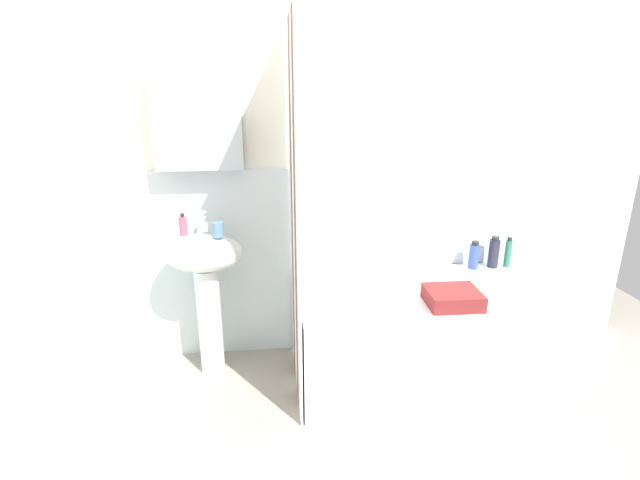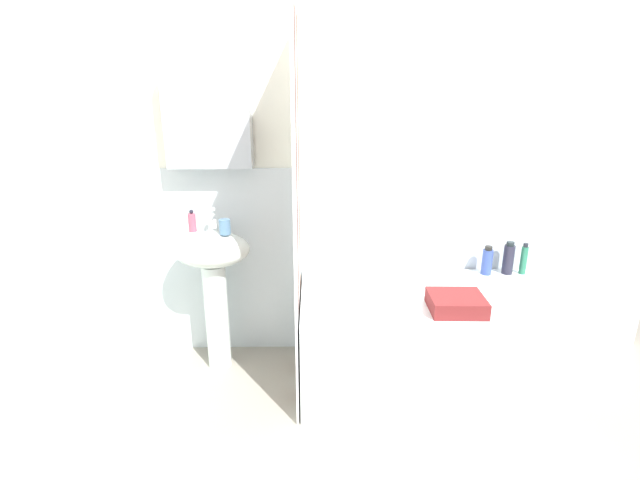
{
  "view_description": "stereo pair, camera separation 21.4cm",
  "coord_description": "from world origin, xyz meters",
  "px_view_note": "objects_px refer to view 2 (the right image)",
  "views": [
    {
      "loc": [
        -0.58,
        -1.51,
        1.65
      ],
      "look_at": [
        -0.33,
        0.69,
        0.93
      ],
      "focal_mm": 26.2,
      "sensor_mm": 36.0,
      "label": 1
    },
    {
      "loc": [
        -0.37,
        -1.52,
        1.65
      ],
      "look_at": [
        -0.33,
        0.69,
        0.93
      ],
      "focal_mm": 26.2,
      "sensor_mm": 36.0,
      "label": 2
    }
  ],
  "objects_px": {
    "soap_dispenser": "(192,222)",
    "sink": "(213,270)",
    "lotion_bottle": "(508,259)",
    "towel_folded": "(456,303)",
    "body_wash_bottle": "(524,259)",
    "toothbrush_cup": "(225,227)",
    "conditioner_bottle": "(487,261)",
    "bathtub": "(429,339)"
  },
  "relations": [
    {
      "from": "sink",
      "to": "towel_folded",
      "type": "bearing_deg",
      "value": -16.14
    },
    {
      "from": "toothbrush_cup",
      "to": "towel_folded",
      "type": "relative_size",
      "value": 0.31
    },
    {
      "from": "sink",
      "to": "bathtub",
      "type": "bearing_deg",
      "value": -8.46
    },
    {
      "from": "sink",
      "to": "soap_dispenser",
      "type": "xyz_separation_m",
      "value": [
        -0.11,
        0.03,
        0.29
      ]
    },
    {
      "from": "bathtub",
      "to": "soap_dispenser",
      "type": "bearing_deg",
      "value": 170.97
    },
    {
      "from": "bathtub",
      "to": "toothbrush_cup",
      "type": "bearing_deg",
      "value": 172.0
    },
    {
      "from": "towel_folded",
      "to": "soap_dispenser",
      "type": "bearing_deg",
      "value": 163.92
    },
    {
      "from": "sink",
      "to": "bathtub",
      "type": "relative_size",
      "value": 0.59
    },
    {
      "from": "sink",
      "to": "conditioner_bottle",
      "type": "relative_size",
      "value": 4.78
    },
    {
      "from": "toothbrush_cup",
      "to": "towel_folded",
      "type": "distance_m",
      "value": 1.32
    },
    {
      "from": "toothbrush_cup",
      "to": "conditioner_bottle",
      "type": "relative_size",
      "value": 0.47
    },
    {
      "from": "bathtub",
      "to": "body_wash_bottle",
      "type": "relative_size",
      "value": 7.4
    },
    {
      "from": "sink",
      "to": "soap_dispenser",
      "type": "distance_m",
      "value": 0.31
    },
    {
      "from": "bathtub",
      "to": "body_wash_bottle",
      "type": "xyz_separation_m",
      "value": [
        0.63,
        0.3,
        0.37
      ]
    },
    {
      "from": "body_wash_bottle",
      "to": "conditioner_bottle",
      "type": "distance_m",
      "value": 0.23
    },
    {
      "from": "lotion_bottle",
      "to": "towel_folded",
      "type": "xyz_separation_m",
      "value": [
        -0.46,
        -0.5,
        -0.06
      ]
    },
    {
      "from": "lotion_bottle",
      "to": "body_wash_bottle",
      "type": "bearing_deg",
      "value": -1.9
    },
    {
      "from": "body_wash_bottle",
      "to": "towel_folded",
      "type": "distance_m",
      "value": 0.75
    },
    {
      "from": "towel_folded",
      "to": "conditioner_bottle",
      "type": "bearing_deg",
      "value": 56.18
    },
    {
      "from": "bathtub",
      "to": "conditioner_bottle",
      "type": "xyz_separation_m",
      "value": [
        0.4,
        0.3,
        0.36
      ]
    },
    {
      "from": "soap_dispenser",
      "to": "sink",
      "type": "bearing_deg",
      "value": -15.41
    },
    {
      "from": "lotion_bottle",
      "to": "sink",
      "type": "bearing_deg",
      "value": -176.22
    },
    {
      "from": "soap_dispenser",
      "to": "towel_folded",
      "type": "distance_m",
      "value": 1.52
    },
    {
      "from": "body_wash_bottle",
      "to": "towel_folded",
      "type": "relative_size",
      "value": 0.72
    },
    {
      "from": "body_wash_bottle",
      "to": "lotion_bottle",
      "type": "relative_size",
      "value": 0.96
    },
    {
      "from": "sink",
      "to": "conditioner_bottle",
      "type": "bearing_deg",
      "value": 3.81
    },
    {
      "from": "soap_dispenser",
      "to": "towel_folded",
      "type": "height_order",
      "value": "soap_dispenser"
    },
    {
      "from": "soap_dispenser",
      "to": "lotion_bottle",
      "type": "bearing_deg",
      "value": 2.67
    },
    {
      "from": "soap_dispenser",
      "to": "toothbrush_cup",
      "type": "xyz_separation_m",
      "value": [
        0.19,
        -0.05,
        -0.01
      ]
    },
    {
      "from": "bathtub",
      "to": "conditioner_bottle",
      "type": "distance_m",
      "value": 0.62
    },
    {
      "from": "soap_dispenser",
      "to": "bathtub",
      "type": "relative_size",
      "value": 0.09
    },
    {
      "from": "towel_folded",
      "to": "lotion_bottle",
      "type": "bearing_deg",
      "value": 47.21
    },
    {
      "from": "body_wash_bottle",
      "to": "toothbrush_cup",
      "type": "bearing_deg",
      "value": -175.61
    },
    {
      "from": "lotion_bottle",
      "to": "conditioner_bottle",
      "type": "distance_m",
      "value": 0.13
    },
    {
      "from": "towel_folded",
      "to": "toothbrush_cup",
      "type": "bearing_deg",
      "value": 163.75
    },
    {
      "from": "soap_dispenser",
      "to": "conditioner_bottle",
      "type": "xyz_separation_m",
      "value": [
        1.76,
        0.08,
        -0.28
      ]
    },
    {
      "from": "body_wash_bottle",
      "to": "conditioner_bottle",
      "type": "bearing_deg",
      "value": -178.77
    },
    {
      "from": "lotion_bottle",
      "to": "towel_folded",
      "type": "height_order",
      "value": "lotion_bottle"
    },
    {
      "from": "sink",
      "to": "lotion_bottle",
      "type": "bearing_deg",
      "value": 3.78
    },
    {
      "from": "body_wash_bottle",
      "to": "sink",
      "type": "bearing_deg",
      "value": -176.5
    },
    {
      "from": "conditioner_bottle",
      "to": "towel_folded",
      "type": "bearing_deg",
      "value": -123.82
    },
    {
      "from": "toothbrush_cup",
      "to": "towel_folded",
      "type": "height_order",
      "value": "toothbrush_cup"
    }
  ]
}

